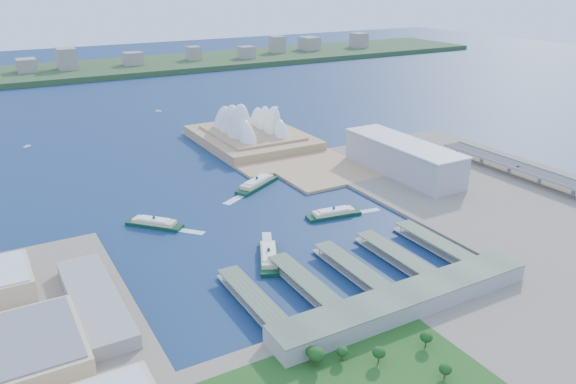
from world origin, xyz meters
TOP-DOWN VIEW (x-y plane):
  - ground at (0.00, 0.00)m, footprint 3000.00×3000.00m
  - east_land at (240.00, -50.00)m, footprint 240.00×500.00m
  - peninsula at (107.50, 260.00)m, footprint 135.00×220.00m
  - far_shore at (0.00, 980.00)m, footprint 2200.00×260.00m
  - opera_house at (105.00, 280.00)m, footprint 134.00×180.00m
  - toaster_building at (195.00, 80.00)m, footprint 45.00×155.00m
  - expressway at (300.00, -60.00)m, footprint 26.00×340.00m
  - ferry_wharves at (14.00, -75.00)m, footprint 184.00×90.00m
  - terminal_building at (15.00, -135.00)m, footprint 200.00×28.00m
  - far_skyline at (0.00, 960.00)m, footprint 1900.00×140.00m
  - ferry_a at (-89.48, 83.79)m, footprint 45.80×47.97m
  - ferry_b at (36.21, 127.71)m, footprint 60.90×44.35m
  - ferry_c at (-29.79, -24.02)m, footprint 37.03×56.57m
  - ferry_d at (63.34, 21.92)m, footprint 53.96×20.81m
  - boat_b at (-160.41, 408.54)m, footprint 9.73×8.49m
  - boat_c at (236.94, 450.49)m, footprint 6.07×10.88m
  - boat_e at (51.96, 520.59)m, footprint 9.36×10.84m
  - car_c at (296.00, 6.43)m, footprint 1.65×4.05m

SIDE VIEW (x-z plane):
  - ground at x=0.00m, z-range 0.00..0.00m
  - boat_c at x=236.94m, z-range 0.00..2.35m
  - boat_b at x=-160.41m, z-range 0.00..2.60m
  - boat_e at x=51.96m, z-range 0.00..2.69m
  - east_land at x=240.00m, z-range 0.00..3.00m
  - peninsula at x=107.50m, z-range 0.00..3.00m
  - ferry_wharves at x=14.00m, z-range 0.00..9.30m
  - ferry_d at x=63.34m, z-range 0.00..9.94m
  - ferry_a at x=-89.48m, z-range 0.00..10.00m
  - ferry_c at x=-29.79m, z-range 0.00..10.57m
  - ferry_b at x=36.21m, z-range 0.00..11.60m
  - far_shore at x=0.00m, z-range 0.00..12.00m
  - expressway at x=300.00m, z-range 3.00..14.85m
  - terminal_building at x=15.00m, z-range 3.00..15.00m
  - car_c at x=296.00m, z-range 14.85..16.02m
  - toaster_building at x=195.00m, z-range 3.00..38.00m
  - opera_house at x=105.00m, z-range 3.00..61.00m
  - far_skyline at x=0.00m, z-range 12.00..67.00m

